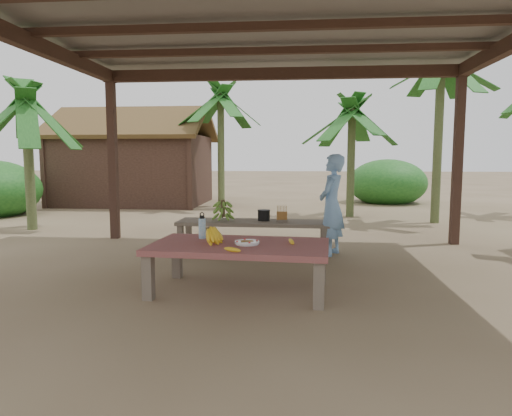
# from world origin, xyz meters

# --- Properties ---
(ground) EXTENTS (80.00, 80.00, 0.00)m
(ground) POSITION_xyz_m (0.00, 0.00, 0.00)
(ground) COLOR brown
(ground) RESTS_ON ground
(pavilion) EXTENTS (6.60, 5.60, 2.95)m
(pavilion) POSITION_xyz_m (-0.01, -0.01, 2.78)
(pavilion) COLOR black
(pavilion) RESTS_ON ground
(work_table) EXTENTS (1.87, 1.12, 0.50)m
(work_table) POSITION_xyz_m (-0.28, -0.59, 0.43)
(work_table) COLOR brown
(work_table) RESTS_ON ground
(bench) EXTENTS (2.21, 0.64, 0.45)m
(bench) POSITION_xyz_m (-0.34, 1.43, 0.39)
(bench) COLOR brown
(bench) RESTS_ON ground
(ripe_banana_bunch) EXTENTS (0.30, 0.26, 0.18)m
(ripe_banana_bunch) POSITION_xyz_m (-0.61, -0.59, 0.59)
(ripe_banana_bunch) COLOR yellow
(ripe_banana_bunch) RESTS_ON work_table
(plate) EXTENTS (0.25, 0.25, 0.04)m
(plate) POSITION_xyz_m (-0.20, -0.62, 0.52)
(plate) COLOR white
(plate) RESTS_ON work_table
(loose_banana_front) EXTENTS (0.16, 0.06, 0.04)m
(loose_banana_front) POSITION_xyz_m (-0.29, -1.01, 0.52)
(loose_banana_front) COLOR yellow
(loose_banana_front) RESTS_ON work_table
(loose_banana_side) EXTENTS (0.07, 0.16, 0.04)m
(loose_banana_side) POSITION_xyz_m (0.25, -0.54, 0.52)
(loose_banana_side) COLOR yellow
(loose_banana_side) RESTS_ON work_table
(water_flask) EXTENTS (0.08, 0.08, 0.29)m
(water_flask) POSITION_xyz_m (-0.72, -0.32, 0.62)
(water_flask) COLOR #4296CF
(water_flask) RESTS_ON work_table
(green_banana_stalk) EXTENTS (0.29, 0.29, 0.32)m
(green_banana_stalk) POSITION_xyz_m (-0.79, 1.44, 0.61)
(green_banana_stalk) COLOR #598C2D
(green_banana_stalk) RESTS_ON bench
(cooking_pot) EXTENTS (0.18, 0.18, 0.15)m
(cooking_pot) POSITION_xyz_m (-0.19, 1.49, 0.53)
(cooking_pot) COLOR black
(cooking_pot) RESTS_ON bench
(skewer_rack) EXTENTS (0.18, 0.08, 0.24)m
(skewer_rack) POSITION_xyz_m (0.08, 1.38, 0.57)
(skewer_rack) COLOR #A57F47
(skewer_rack) RESTS_ON bench
(woman) EXTENTS (0.51, 0.61, 1.42)m
(woman) POSITION_xyz_m (0.78, 1.29, 0.71)
(woman) COLOR #6B97CB
(woman) RESTS_ON ground
(hut) EXTENTS (4.40, 3.43, 2.85)m
(hut) POSITION_xyz_m (-4.50, 8.00, 1.10)
(hut) COLOR black
(hut) RESTS_ON ground
(banana_plant_ne) EXTENTS (1.80, 1.80, 3.60)m
(banana_plant_ne) POSITION_xyz_m (3.18, 4.69, 3.10)
(banana_plant_ne) COLOR #596638
(banana_plant_ne) RESTS_ON ground
(banana_plant_n) EXTENTS (1.80, 1.80, 2.69)m
(banana_plant_n) POSITION_xyz_m (1.52, 5.59, 2.21)
(banana_plant_n) COLOR #596638
(banana_plant_n) RESTS_ON ground
(banana_plant_nw) EXTENTS (1.80, 1.80, 3.24)m
(banana_plant_nw) POSITION_xyz_m (-1.76, 6.96, 2.75)
(banana_plant_nw) COLOR #596638
(banana_plant_nw) RESTS_ON ground
(banana_plant_w) EXTENTS (1.80, 1.80, 2.64)m
(banana_plant_w) POSITION_xyz_m (-4.76, 3.05, 2.16)
(banana_plant_w) COLOR #596638
(banana_plant_w) RESTS_ON ground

